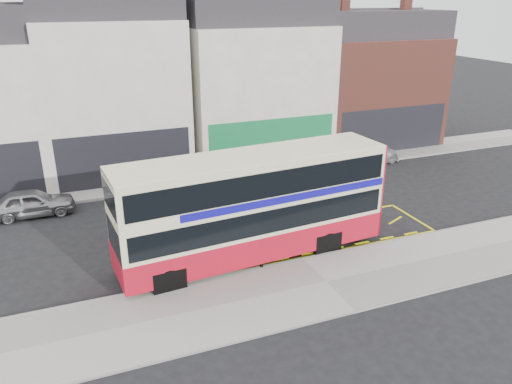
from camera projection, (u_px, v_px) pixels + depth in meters
name	position (u px, v px, depth m)	size (l,w,h in m)	color
ground	(299.00, 257.00, 20.95)	(120.00, 120.00, 0.00)	black
pavement	(326.00, 283.00, 18.94)	(40.00, 4.00, 0.15)	#9C9894
kerb	(303.00, 260.00, 20.60)	(40.00, 0.15, 0.15)	gray
far_pavement	(220.00, 174.00, 30.44)	(50.00, 3.00, 0.15)	#9C9894
road_markings	(284.00, 241.00, 22.34)	(14.00, 3.40, 0.01)	yellow
terrace_left	(111.00, 83.00, 30.08)	(8.00, 8.01, 11.80)	silver
terrace_green_shop	(250.00, 78.00, 33.24)	(9.00, 8.01, 11.30)	silver
terrace_right	(365.00, 78.00, 36.49)	(9.00, 8.01, 10.30)	brown
double_decker_bus	(254.00, 205.00, 20.16)	(11.35, 3.43, 4.47)	beige
bus_stop_post	(263.00, 229.00, 19.33)	(0.68, 0.12, 2.74)	black
car_silver	(32.00, 203.00, 24.68)	(1.61, 4.00, 1.36)	#98989C
car_grey	(223.00, 178.00, 27.92)	(1.47, 4.22, 1.39)	#44474C
car_white	(367.00, 153.00, 32.44)	(1.84, 4.53, 1.31)	silver
street_tree_right	(288.00, 99.00, 31.93)	(2.74, 2.74, 5.92)	black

